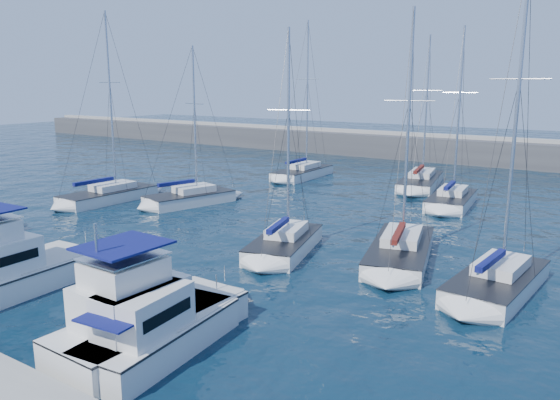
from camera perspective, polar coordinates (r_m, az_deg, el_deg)
The scene contains 13 objects.
ground at distance 29.90m, azimuth -12.77°, elevation -7.67°, with size 220.00×220.00×0.00m, color black.
breakwater at distance 74.70m, azimuth 17.31°, elevation 4.73°, with size 160.00×6.00×4.45m.
motor_yacht_port_inner at distance 29.68m, azimuth -27.06°, elevation -6.57°, with size 4.19×8.57×4.69m.
motor_yacht_stbd_inner at distance 22.04m, azimuth -13.99°, elevation -11.90°, with size 3.55×8.01×4.69m.
motor_yacht_stbd_outer at distance 21.30m, azimuth -12.91°, elevation -13.27°, with size 3.28×6.98×3.20m.
sailboat_mid_a at distance 49.07m, azimuth -17.44°, elevation 0.48°, with size 3.40×8.52×16.09m.
sailboat_mid_b at distance 46.37m, azimuth -9.38°, elevation 0.20°, with size 5.00×7.92×13.25m.
sailboat_mid_c at distance 32.92m, azimuth 0.49°, elevation -4.56°, with size 4.73×7.68×13.43m.
sailboat_mid_d at distance 32.34m, azimuth 12.48°, elevation -5.18°, with size 5.29×9.43×14.39m.
sailboat_mid_e at distance 28.76m, azimuth 21.75°, elevation -7.89°, with size 3.70×7.85×16.31m.
sailboat_back_a at distance 58.87m, azimuth 2.40°, elevation 2.90°, with size 3.25×8.63×16.67m.
sailboat_back_b at distance 55.42m, azimuth 14.50°, elevation 1.91°, with size 4.93×10.34×14.82m.
sailboat_back_c at distance 47.15m, azimuth 17.48°, elevation 0.01°, with size 3.84×7.77×14.75m.
Camera 1 is at (20.59, -19.25, 9.97)m, focal length 35.00 mm.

